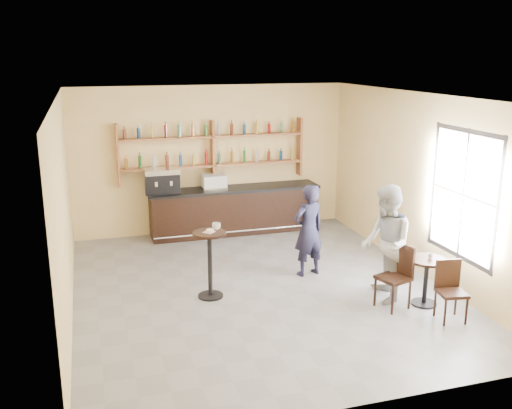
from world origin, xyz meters
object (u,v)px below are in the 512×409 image
object	(u,v)px
pedestal_table	(210,265)
espresso_machine	(162,181)
man_main	(308,230)
chair_south	(452,292)
bar_counter	(234,210)
cafe_table	(426,282)
pastry_case	(214,182)
patron_second	(386,244)
chair_west	(393,277)

from	to	relation	value
pedestal_table	espresso_machine	bearing A→B (deg)	95.25
man_main	chair_south	xyz separation A→B (m)	(1.35, -2.31, -0.38)
bar_counter	chair_south	xyz separation A→B (m)	(1.97, -5.10, -0.06)
chair_south	man_main	bearing A→B (deg)	129.08
pedestal_table	cafe_table	bearing A→B (deg)	-21.64
bar_counter	pastry_case	bearing A→B (deg)	180.00
bar_counter	pedestal_table	size ratio (longest dim) A/B	3.39
bar_counter	chair_south	bearing A→B (deg)	-68.90
pedestal_table	patron_second	world-z (taller)	patron_second
chair_west	pastry_case	bearing A→B (deg)	-174.20
man_main	espresso_machine	bearing A→B (deg)	-64.90
man_main	chair_west	size ratio (longest dim) A/B	1.65
espresso_machine	chair_south	size ratio (longest dim) A/B	0.79
man_main	bar_counter	bearing A→B (deg)	-90.26
man_main	chair_south	world-z (taller)	man_main
pedestal_table	cafe_table	distance (m)	3.42
chair_west	patron_second	distance (m)	0.54
espresso_machine	patron_second	xyz separation A→B (m)	(2.95, -4.13, -0.33)
pastry_case	pedestal_table	distance (m)	3.40
bar_counter	patron_second	bearing A→B (deg)	-71.38
pedestal_table	chair_west	size ratio (longest dim) A/B	1.10
chair_west	bar_counter	bearing A→B (deg)	-179.33
chair_south	patron_second	bearing A→B (deg)	129.49
espresso_machine	pedestal_table	xyz separation A→B (m)	(0.30, -3.24, -0.72)
chair_west	chair_south	distance (m)	0.89
pedestal_table	patron_second	xyz separation A→B (m)	(2.65, -0.89, 0.39)
espresso_machine	man_main	bearing A→B (deg)	-47.53
chair_south	espresso_machine	bearing A→B (deg)	133.39
cafe_table	chair_west	bearing A→B (deg)	174.81
pastry_case	chair_west	xyz separation A→B (m)	(1.82, -4.45, -0.67)
chair_west	cafe_table	bearing A→B (deg)	68.38
bar_counter	pastry_case	distance (m)	0.80
espresso_machine	pedestal_table	distance (m)	3.34
patron_second	espresso_machine	bearing A→B (deg)	-129.53
bar_counter	espresso_machine	distance (m)	1.73
man_main	patron_second	world-z (taller)	patron_second
bar_counter	cafe_table	size ratio (longest dim) A/B	4.91
bar_counter	pastry_case	world-z (taller)	pastry_case
pedestal_table	patron_second	distance (m)	2.82
pastry_case	patron_second	distance (m)	4.53
pedestal_table	chair_south	size ratio (longest dim) A/B	1.23
cafe_table	pastry_case	bearing A→B (deg)	117.75
pastry_case	chair_west	world-z (taller)	pastry_case
bar_counter	espresso_machine	size ratio (longest dim) A/B	5.24
pedestal_table	man_main	size ratio (longest dim) A/B	0.67
cafe_table	patron_second	xyz separation A→B (m)	(-0.53, 0.37, 0.56)
bar_counter	cafe_table	distance (m)	4.90
espresso_machine	pastry_case	distance (m)	1.11
pedestal_table	chair_south	world-z (taller)	pedestal_table
pastry_case	chair_west	size ratio (longest dim) A/B	0.52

